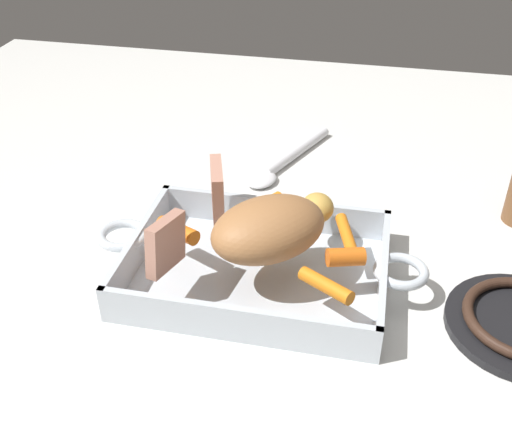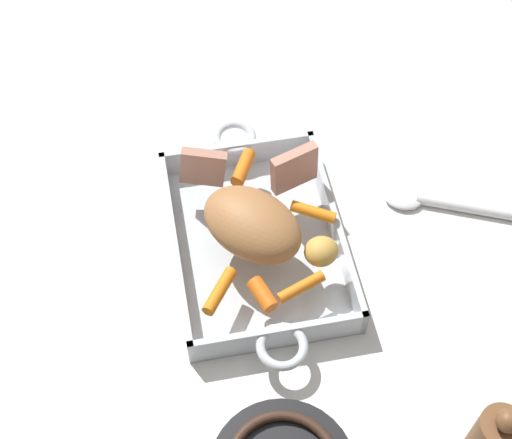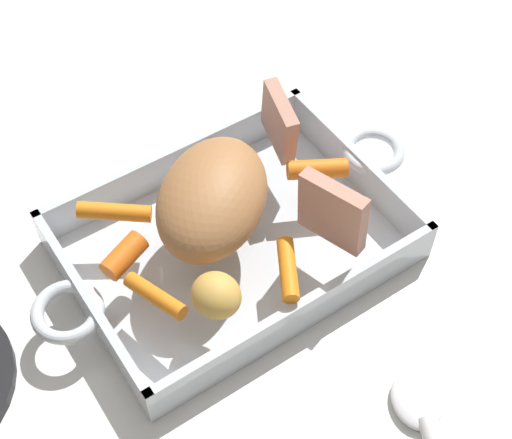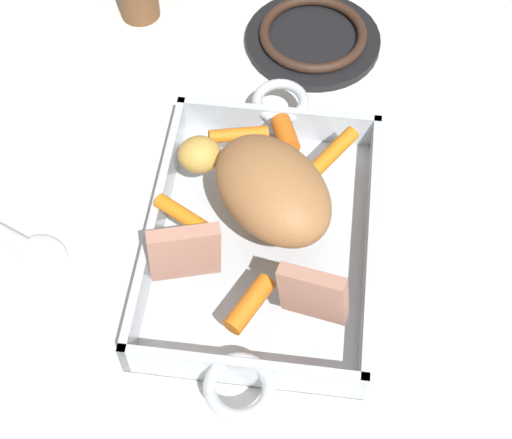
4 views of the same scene
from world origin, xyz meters
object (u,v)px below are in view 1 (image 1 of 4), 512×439
(pork_roast, at_px, (268,229))
(serving_spoon, at_px, (285,162))
(roast_slice_outer, at_px, (217,190))
(baby_carrot_northeast, at_px, (326,285))
(baby_carrot_southeast, at_px, (346,234))
(baby_carrot_northwest, at_px, (346,257))
(baby_carrot_center_left, at_px, (264,206))
(roast_slice_thin, at_px, (166,244))
(potato_golden_small, at_px, (317,208))
(roasting_dish, at_px, (256,267))
(baby_carrot_short, at_px, (176,233))

(pork_roast, bearing_deg, serving_spoon, -84.23)
(pork_roast, relative_size, roast_slice_outer, 2.13)
(baby_carrot_northeast, bearing_deg, baby_carrot_southeast, -97.29)
(roast_slice_outer, height_order, baby_carrot_northwest, roast_slice_outer)
(pork_roast, xyz_separation_m, baby_carrot_northeast, (-0.08, 0.06, -0.03))
(pork_roast, bearing_deg, baby_carrot_center_left, -75.43)
(pork_roast, relative_size, serving_spoon, 0.64)
(pork_roast, height_order, roast_slice_thin, pork_roast)
(potato_golden_small, bearing_deg, baby_carrot_center_left, -5.34)
(baby_carrot_southeast, bearing_deg, roast_slice_outer, -8.98)
(roast_slice_outer, height_order, roast_slice_thin, roast_slice_outer)
(roasting_dish, distance_m, roast_slice_outer, 0.12)
(roasting_dish, xyz_separation_m, serving_spoon, (0.01, -0.30, -0.01))
(roasting_dish, relative_size, baby_carrot_short, 6.93)
(roast_slice_thin, bearing_deg, serving_spoon, -102.88)
(baby_carrot_short, bearing_deg, baby_carrot_center_left, -137.28)
(roasting_dish, xyz_separation_m, baby_carrot_southeast, (-0.11, -0.04, 0.04))
(roast_slice_thin, distance_m, serving_spoon, 0.37)
(pork_roast, xyz_separation_m, serving_spoon, (0.03, -0.31, -0.08))
(roasting_dish, height_order, baby_carrot_northwest, baby_carrot_northwest)
(pork_roast, relative_size, baby_carrot_northeast, 2.06)
(baby_carrot_southeast, height_order, serving_spoon, baby_carrot_southeast)
(baby_carrot_center_left, distance_m, potato_golden_small, 0.07)
(baby_carrot_northwest, bearing_deg, pork_roast, -2.40)
(baby_carrot_southeast, distance_m, serving_spoon, 0.29)
(baby_carrot_center_left, bearing_deg, baby_carrot_short, 42.72)
(pork_roast, distance_m, baby_carrot_center_left, 0.10)
(baby_carrot_short, xyz_separation_m, baby_carrot_southeast, (-0.21, -0.04, -0.00))
(roast_slice_thin, height_order, potato_golden_small, roast_slice_thin)
(potato_golden_small, bearing_deg, roast_slice_outer, 3.64)
(roast_slice_outer, xyz_separation_m, roast_slice_thin, (0.03, 0.13, -0.00))
(pork_roast, xyz_separation_m, baby_carrot_center_left, (0.02, -0.09, -0.03))
(pork_roast, height_order, baby_carrot_short, pork_roast)
(baby_carrot_center_left, relative_size, baby_carrot_northeast, 0.89)
(serving_spoon, bearing_deg, roast_slice_outer, 10.17)
(baby_carrot_short, bearing_deg, roast_slice_thin, 96.75)
(roasting_dish, relative_size, roast_slice_outer, 6.14)
(roast_slice_outer, distance_m, serving_spoon, 0.25)
(roast_slice_thin, height_order, baby_carrot_short, roast_slice_thin)
(baby_carrot_center_left, bearing_deg, baby_carrot_northeast, 124.24)
(pork_roast, height_order, potato_golden_small, pork_roast)
(baby_carrot_center_left, height_order, baby_carrot_northeast, baby_carrot_northeast)
(baby_carrot_center_left, height_order, serving_spoon, baby_carrot_center_left)
(roast_slice_thin, relative_size, baby_carrot_northwest, 1.43)
(baby_carrot_short, relative_size, baby_carrot_northeast, 0.86)
(roast_slice_outer, height_order, potato_golden_small, roast_slice_outer)
(roasting_dish, xyz_separation_m, roast_slice_outer, (0.07, -0.07, 0.07))
(roasting_dish, bearing_deg, baby_carrot_northeast, 144.92)
(potato_golden_small, bearing_deg, baby_carrot_northwest, 117.36)
(roast_slice_thin, relative_size, baby_carrot_northeast, 0.90)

